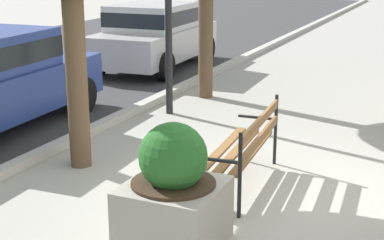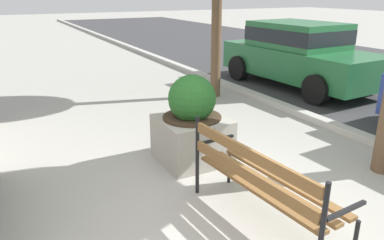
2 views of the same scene
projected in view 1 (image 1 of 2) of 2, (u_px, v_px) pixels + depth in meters
name	position (u px, v px, depth m)	size (l,w,h in m)	color
ground_plane	(243.00, 189.00, 6.98)	(80.00, 80.00, 0.00)	#9E9B93
curb_stone	(46.00, 151.00, 8.11)	(60.00, 0.20, 0.12)	#B2AFA8
park_bench	(247.00, 143.00, 6.92)	(1.83, 0.66, 0.95)	brown
concrete_planter	(173.00, 195.00, 5.50)	(0.89, 0.89, 1.23)	gray
parked_car_silver	(154.00, 34.00, 14.08)	(4.17, 2.06, 1.56)	#B7B7BC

